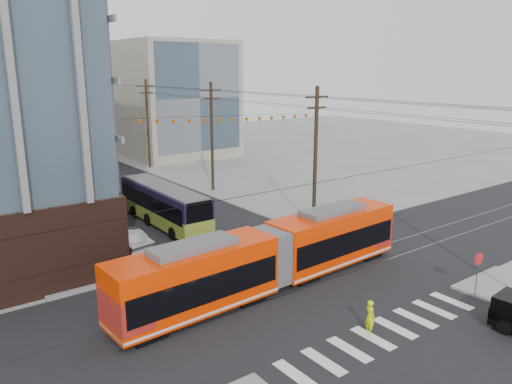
% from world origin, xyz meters
% --- Properties ---
extents(ground, '(160.00, 160.00, 0.00)m').
position_xyz_m(ground, '(0.00, 0.00, 0.00)').
color(ground, slate).
extents(bg_bldg_ne_near, '(14.00, 14.00, 16.00)m').
position_xyz_m(bg_bldg_ne_near, '(16.00, 48.00, 8.00)').
color(bg_bldg_ne_near, gray).
rests_on(bg_bldg_ne_near, ground).
extents(bg_bldg_ne_far, '(16.00, 16.00, 14.00)m').
position_xyz_m(bg_bldg_ne_far, '(18.00, 68.00, 7.00)').
color(bg_bldg_ne_far, '#8C99A5').
rests_on(bg_bldg_ne_far, ground).
extents(utility_pole_far, '(0.30, 0.30, 11.00)m').
position_xyz_m(utility_pole_far, '(8.50, 56.00, 5.50)').
color(utility_pole_far, black).
rests_on(utility_pole_far, ground).
extents(streetcar, '(19.40, 3.68, 3.72)m').
position_xyz_m(streetcar, '(-1.16, 4.29, 1.86)').
color(streetcar, '#ED2D00').
rests_on(streetcar, ground).
extents(city_bus, '(2.60, 11.56, 3.27)m').
position_xyz_m(city_bus, '(-0.58, 18.83, 1.63)').
color(city_bus, '#1D1234').
rests_on(city_bus, ground).
extents(parked_car_silver, '(2.62, 5.31, 1.67)m').
position_xyz_m(parked_car_silver, '(-5.77, 14.70, 0.84)').
color(parked_car_silver, '#A6A6A6').
rests_on(parked_car_silver, ground).
extents(parked_car_white, '(2.85, 4.68, 1.27)m').
position_xyz_m(parked_car_white, '(-5.55, 16.75, 0.63)').
color(parked_car_white, beige).
rests_on(parked_car_white, ground).
extents(parked_car_grey, '(3.40, 4.98, 1.27)m').
position_xyz_m(parked_car_grey, '(-5.69, 22.33, 0.63)').
color(parked_car_grey, slate).
rests_on(parked_car_grey, ground).
extents(pedestrian, '(0.54, 0.69, 1.68)m').
position_xyz_m(pedestrian, '(-0.56, -2.56, 0.84)').
color(pedestrian, '#D6FF08').
rests_on(pedestrian, ground).
extents(stop_sign, '(0.83, 0.83, 2.40)m').
position_xyz_m(stop_sign, '(7.15, -3.43, 1.20)').
color(stop_sign, red).
rests_on(stop_sign, ground).
extents(jersey_barrier, '(1.13, 4.05, 0.80)m').
position_xyz_m(jersey_barrier, '(8.30, 10.93, 0.40)').
color(jersey_barrier, slate).
rests_on(jersey_barrier, ground).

